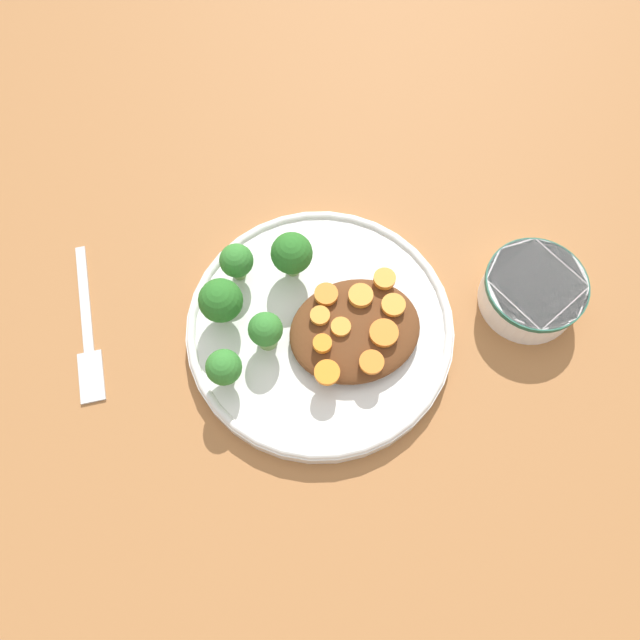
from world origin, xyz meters
TOP-DOWN VIEW (x-y plane):
  - ground_plane at (0.00, 0.00)m, footprint 4.00×4.00m
  - plate at (0.00, 0.00)m, footprint 0.27×0.27m
  - dip_bowl at (-0.21, 0.03)m, footprint 0.10×0.10m
  - stew_mound at (-0.03, 0.02)m, footprint 0.13×0.11m
  - broccoli_floret_0 at (0.06, -0.08)m, footprint 0.03×0.03m
  - broccoli_floret_1 at (0.09, -0.04)m, footprint 0.04×0.04m
  - broccoli_floret_2 at (0.01, -0.07)m, footprint 0.04×0.04m
  - broccoli_floret_3 at (0.05, -0.00)m, footprint 0.03×0.03m
  - broccoli_floret_4 at (0.10, 0.02)m, footprint 0.03×0.03m
  - carrot_slice_0 at (-0.04, -0.01)m, footprint 0.02×0.02m
  - carrot_slice_1 at (-0.02, 0.02)m, footprint 0.02×0.02m
  - carrot_slice_2 at (-0.03, 0.06)m, footprint 0.02×0.02m
  - carrot_slice_3 at (0.01, 0.03)m, footprint 0.02×0.02m
  - carrot_slice_4 at (-0.05, 0.04)m, footprint 0.03×0.03m
  - carrot_slice_5 at (-0.01, -0.02)m, footprint 0.02×0.02m
  - carrot_slice_6 at (0.01, 0.06)m, footprint 0.02×0.02m
  - carrot_slice_7 at (-0.07, -0.02)m, footprint 0.02×0.02m
  - carrot_slice_8 at (0.00, 0.00)m, footprint 0.02×0.02m
  - carrot_slice_9 at (-0.07, 0.01)m, footprint 0.02×0.02m
  - fork at (0.23, -0.07)m, footprint 0.03×0.18m

SIDE VIEW (x-z plane):
  - ground_plane at x=0.00m, z-range 0.00..0.00m
  - fork at x=0.23m, z-range 0.00..0.01m
  - plate at x=0.00m, z-range 0.00..0.02m
  - dip_bowl at x=-0.21m, z-range 0.00..0.04m
  - stew_mound at x=-0.03m, z-range 0.02..0.04m
  - carrot_slice_1 at x=-0.02m, z-range 0.04..0.05m
  - carrot_slice_2 at x=-0.03m, z-range 0.04..0.05m
  - carrot_slice_9 at x=-0.07m, z-range 0.04..0.05m
  - carrot_slice_8 at x=0.00m, z-range 0.04..0.05m
  - carrot_slice_4 at x=-0.05m, z-range 0.04..0.05m
  - carrot_slice_5 at x=-0.01m, z-range 0.04..0.05m
  - carrot_slice_6 at x=0.01m, z-range 0.04..0.05m
  - carrot_slice_7 at x=-0.07m, z-range 0.04..0.05m
  - carrot_slice_3 at x=0.01m, z-range 0.04..0.05m
  - carrot_slice_0 at x=-0.04m, z-range 0.04..0.05m
  - broccoli_floret_3 at x=0.05m, z-range 0.02..0.07m
  - broccoli_floret_0 at x=0.06m, z-range 0.02..0.07m
  - broccoli_floret_4 at x=0.10m, z-range 0.02..0.07m
  - broccoli_floret_1 at x=0.09m, z-range 0.02..0.08m
  - broccoli_floret_2 at x=0.01m, z-range 0.02..0.08m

